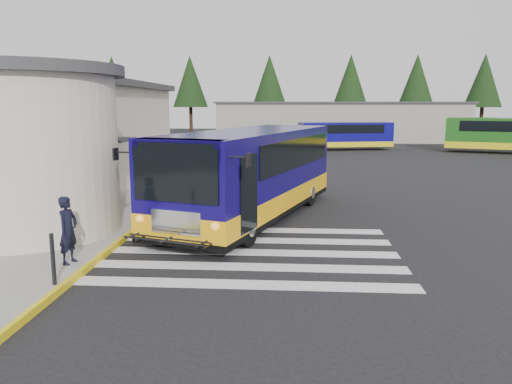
# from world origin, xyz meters

# --- Properties ---
(ground) EXTENTS (140.00, 140.00, 0.00)m
(ground) POSITION_xyz_m (0.00, 0.00, 0.00)
(ground) COLOR black
(ground) RESTS_ON ground
(sidewalk) EXTENTS (10.00, 34.00, 0.15)m
(sidewalk) POSITION_xyz_m (-9.00, 4.00, 0.07)
(sidewalk) COLOR gray
(sidewalk) RESTS_ON ground
(curb_strip) EXTENTS (0.12, 34.00, 0.16)m
(curb_strip) POSITION_xyz_m (-4.05, 4.00, 0.08)
(curb_strip) COLOR yellow
(curb_strip) RESTS_ON ground
(station_building) EXTENTS (12.70, 18.70, 4.80)m
(station_building) POSITION_xyz_m (-10.84, 6.91, 2.57)
(station_building) COLOR #BDB5A0
(station_building) RESTS_ON ground
(crosswalk) EXTENTS (8.00, 5.35, 0.01)m
(crosswalk) POSITION_xyz_m (-0.50, -0.80, 0.01)
(crosswalk) COLOR silver
(crosswalk) RESTS_ON ground
(depot_building) EXTENTS (26.40, 8.40, 4.20)m
(depot_building) POSITION_xyz_m (6.00, 42.00, 2.11)
(depot_building) COLOR gray
(depot_building) RESTS_ON ground
(tree_line) EXTENTS (58.40, 4.40, 10.00)m
(tree_line) POSITION_xyz_m (6.29, 50.00, 6.77)
(tree_line) COLOR black
(tree_line) RESTS_ON ground
(transit_bus) EXTENTS (6.20, 10.91, 3.00)m
(transit_bus) POSITION_xyz_m (-0.65, 3.26, 1.43)
(transit_bus) COLOR #100756
(transit_bus) RESTS_ON ground
(pedestrian_a) EXTENTS (0.49, 0.65, 1.60)m
(pedestrian_a) POSITION_xyz_m (-4.50, -2.44, 0.95)
(pedestrian_a) COLOR black
(pedestrian_a) RESTS_ON sidewalk
(pedestrian_b) EXTENTS (0.93, 1.07, 1.88)m
(pedestrian_b) POSITION_xyz_m (-5.75, -0.32, 1.09)
(pedestrian_b) COLOR black
(pedestrian_b) RESTS_ON sidewalk
(bollard) EXTENTS (0.09, 0.09, 1.10)m
(bollard) POSITION_xyz_m (-4.20, -3.86, 0.70)
(bollard) COLOR black
(bollard) RESTS_ON sidewalk
(far_bus_a) EXTENTS (8.25, 3.85, 2.05)m
(far_bus_a) POSITION_xyz_m (5.42, 30.46, 1.33)
(far_bus_a) COLOR #0B0863
(far_bus_a) RESTS_ON ground
(far_bus_b) EXTENTS (9.79, 5.75, 2.44)m
(far_bus_b) POSITION_xyz_m (18.22, 28.19, 1.59)
(far_bus_b) COLOR #1C5617
(far_bus_b) RESTS_ON ground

